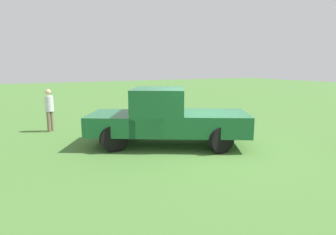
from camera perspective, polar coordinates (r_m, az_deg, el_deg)
name	(u,v)px	position (r m, az deg, el deg)	size (l,w,h in m)	color
ground_plane	(202,147)	(9.02, 6.82, -5.90)	(80.00, 80.00, 0.00)	#477533
pickup_truck	(164,116)	(8.98, -0.81, 0.31)	(5.21, 4.13, 1.82)	black
person_bystander	(49,108)	(11.81, -22.80, 1.79)	(0.45, 0.45, 1.64)	#7A6B51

